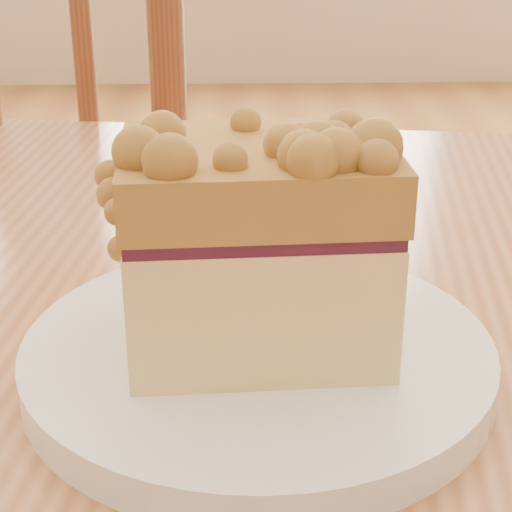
% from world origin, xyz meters
% --- Properties ---
extents(cafe_chair_main, '(0.57, 0.57, 0.99)m').
position_xyz_m(cafe_chair_main, '(-0.17, 0.78, 0.50)').
color(cafe_chair_main, brown).
rests_on(cafe_chair_main, ground).
extents(plate, '(0.24, 0.24, 0.02)m').
position_xyz_m(plate, '(0.13, 0.16, 0.76)').
color(plate, white).
rests_on(plate, cafe_table_main).
extents(cake_slice, '(0.14, 0.10, 0.12)m').
position_xyz_m(cake_slice, '(0.13, 0.16, 0.83)').
color(cake_slice, '#FFD590').
rests_on(cake_slice, plate).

